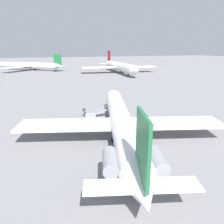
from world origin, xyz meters
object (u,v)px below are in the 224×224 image
at_px(passenger, 85,111).
at_px(airplane_far_center, 28,65).
at_px(airplane_far_left, 119,66).
at_px(airplane_main, 121,121).
at_px(boarding_stairs, 93,114).

bearing_deg(passenger, airplane_far_center, 112.46).
relative_size(airplane_far_center, airplane_far_left, 0.76).
relative_size(airplane_main, passenger, 19.23).
height_order(airplane_main, airplane_far_left, airplane_far_left).
height_order(airplane_main, airplane_far_center, airplane_far_center).
bearing_deg(airplane_main, boarding_stairs, 22.76).
bearing_deg(passenger, airplane_main, -60.20).
bearing_deg(passenger, boarding_stairs, 1.85).
relative_size(airplane_main, airplane_far_left, 0.69).
height_order(airplane_main, passenger, airplane_main).
distance_m(airplane_main, airplane_far_center, 106.67).
height_order(airplane_far_center, boarding_stairs, airplane_far_center).
xyz_separation_m(airplane_main, airplane_far_left, (73.63, -33.65, 0.89)).
height_order(boarding_stairs, passenger, boarding_stairs).
bearing_deg(airplane_far_left, passenger, -21.40).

